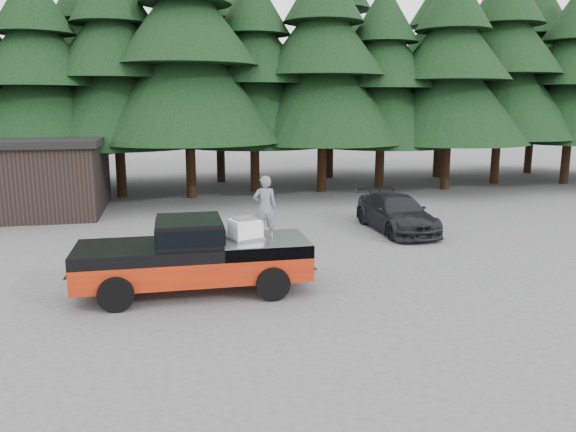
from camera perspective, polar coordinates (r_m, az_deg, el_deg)
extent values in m
plane|color=#48474A|center=(15.13, -3.72, -6.96)|extent=(120.00, 120.00, 0.00)
cube|color=black|center=(14.29, -10.02, -1.46)|extent=(1.66, 1.90, 0.59)
cube|color=silver|center=(14.40, -4.35, -1.39)|extent=(0.89, 0.82, 0.50)
imported|color=slate|center=(14.36, -2.35, 0.90)|extent=(0.63, 0.44, 1.63)
imported|color=black|center=(21.55, 10.94, 0.31)|extent=(2.07, 4.76, 1.36)
cube|color=black|center=(27.34, -26.65, 3.37)|extent=(8.00, 6.00, 3.00)
cube|color=black|center=(27.19, -26.97, 6.81)|extent=(8.40, 6.40, 0.30)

